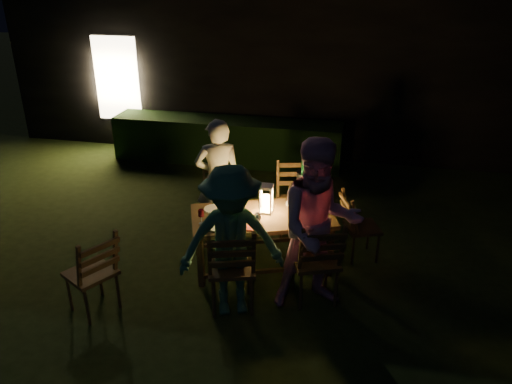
% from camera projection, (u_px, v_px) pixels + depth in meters
% --- Properties ---
extents(garden_envelope, '(40.00, 40.00, 3.20)m').
position_uv_depth(garden_envelope, '(277.00, 55.00, 10.76)').
color(garden_envelope, black).
rests_on(garden_envelope, ground).
extents(dining_table, '(1.84, 1.36, 0.69)m').
position_uv_depth(dining_table, '(262.00, 220.00, 5.89)').
color(dining_table, '#4C3619').
rests_on(dining_table, ground).
extents(chair_near_left, '(0.61, 0.63, 1.07)m').
position_uv_depth(chair_near_left, '(232.00, 281.00, 5.26)').
color(chair_near_left, '#4C3619').
rests_on(chair_near_left, ground).
extents(chair_near_right, '(0.62, 0.64, 1.06)m').
position_uv_depth(chair_near_right, '(315.00, 274.00, 5.38)').
color(chair_near_right, '#4C3619').
rests_on(chair_near_right, ground).
extents(chair_far_left, '(0.54, 0.57, 0.99)m').
position_uv_depth(chair_far_left, '(220.00, 217.00, 6.65)').
color(chair_far_left, '#4C3619').
rests_on(chair_far_left, ground).
extents(chair_far_right, '(0.55, 0.58, 1.00)m').
position_uv_depth(chair_far_right, '(293.00, 212.00, 6.79)').
color(chair_far_right, '#4C3619').
rests_on(chair_far_right, ground).
extents(chair_end, '(0.55, 0.53, 0.91)m').
position_uv_depth(chair_end, '(360.00, 237.00, 6.20)').
color(chair_end, '#4C3619').
rests_on(chair_end, ground).
extents(chair_spare, '(0.64, 0.63, 1.00)m').
position_uv_depth(chair_spare, '(94.00, 286.00, 5.21)').
color(chair_spare, '#4C3619').
rests_on(chair_spare, ground).
extents(person_house_side, '(0.70, 0.58, 1.63)m').
position_uv_depth(person_house_side, '(218.00, 180.00, 6.48)').
color(person_house_side, beige).
rests_on(person_house_side, ground).
extents(person_opp_right, '(1.10, 0.99, 1.87)m').
position_uv_depth(person_opp_right, '(319.00, 226.00, 5.08)').
color(person_opp_right, '#E79FBE').
rests_on(person_opp_right, ground).
extents(person_opp_left, '(1.21, 0.95, 1.65)m').
position_uv_depth(person_opp_left, '(231.00, 242.00, 5.00)').
color(person_opp_left, '#387151').
rests_on(person_opp_left, ground).
extents(lantern, '(0.16, 0.16, 0.35)m').
position_uv_depth(lantern, '(266.00, 200.00, 5.85)').
color(lantern, white).
rests_on(lantern, dining_table).
extents(plate_far_left, '(0.25, 0.25, 0.01)m').
position_uv_depth(plate_far_left, '(214.00, 209.00, 5.98)').
color(plate_far_left, white).
rests_on(plate_far_left, dining_table).
extents(plate_near_left, '(0.25, 0.25, 0.01)m').
position_uv_depth(plate_near_left, '(217.00, 226.00, 5.58)').
color(plate_near_left, white).
rests_on(plate_near_left, dining_table).
extents(plate_far_right, '(0.25, 0.25, 0.01)m').
position_uv_depth(plate_far_right, '(296.00, 203.00, 6.12)').
color(plate_far_right, white).
rests_on(plate_far_right, dining_table).
extents(plate_near_right, '(0.25, 0.25, 0.01)m').
position_uv_depth(plate_near_right, '(304.00, 220.00, 5.72)').
color(plate_near_right, white).
rests_on(plate_near_right, dining_table).
extents(wineglass_a, '(0.06, 0.06, 0.18)m').
position_uv_depth(wineglass_a, '(234.00, 199.00, 6.03)').
color(wineglass_a, '#59070F').
rests_on(wineglass_a, dining_table).
extents(wineglass_b, '(0.06, 0.06, 0.18)m').
position_uv_depth(wineglass_b, '(201.00, 217.00, 5.62)').
color(wineglass_b, '#59070F').
rests_on(wineglass_b, dining_table).
extents(wineglass_c, '(0.06, 0.06, 0.18)m').
position_uv_depth(wineglass_c, '(293.00, 217.00, 5.61)').
color(wineglass_c, '#59070F').
rests_on(wineglass_c, dining_table).
extents(wineglass_d, '(0.06, 0.06, 0.18)m').
position_uv_depth(wineglass_d, '(310.00, 198.00, 6.07)').
color(wineglass_d, '#59070F').
rests_on(wineglass_d, dining_table).
extents(wineglass_e, '(0.06, 0.06, 0.18)m').
position_uv_depth(wineglass_e, '(258.00, 220.00, 5.54)').
color(wineglass_e, silver).
rests_on(wineglass_e, dining_table).
extents(bottle_table, '(0.07, 0.07, 0.28)m').
position_uv_depth(bottle_table, '(241.00, 205.00, 5.77)').
color(bottle_table, '#0F471E').
rests_on(bottle_table, dining_table).
extents(napkin_left, '(0.18, 0.14, 0.01)m').
position_uv_depth(napkin_left, '(254.00, 228.00, 5.55)').
color(napkin_left, red).
rests_on(napkin_left, dining_table).
extents(napkin_right, '(0.18, 0.14, 0.01)m').
position_uv_depth(napkin_right, '(314.00, 223.00, 5.66)').
color(napkin_right, red).
rests_on(napkin_right, dining_table).
extents(phone, '(0.14, 0.07, 0.01)m').
position_uv_depth(phone, '(211.00, 230.00, 5.50)').
color(phone, black).
rests_on(phone, dining_table).
extents(side_table, '(0.49, 0.49, 0.67)m').
position_uv_depth(side_table, '(307.00, 193.00, 6.67)').
color(side_table, olive).
rests_on(side_table, ground).
extents(ice_bucket, '(0.30, 0.30, 0.22)m').
position_uv_depth(ice_bucket, '(307.00, 180.00, 6.59)').
color(ice_bucket, '#A5A8AD').
rests_on(ice_bucket, side_table).
extents(bottle_bucket_a, '(0.07, 0.07, 0.32)m').
position_uv_depth(bottle_bucket_a, '(303.00, 177.00, 6.54)').
color(bottle_bucket_a, '#0F471E').
rests_on(bottle_bucket_a, side_table).
extents(bottle_bucket_b, '(0.07, 0.07, 0.32)m').
position_uv_depth(bottle_bucket_b, '(312.00, 175.00, 6.59)').
color(bottle_bucket_b, '#0F471E').
rests_on(bottle_bucket_b, side_table).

